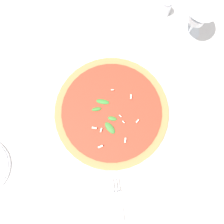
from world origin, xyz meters
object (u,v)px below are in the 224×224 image
(shaker_pepper, at_px, (166,7))
(pizza_arugula_main, at_px, (112,113))
(wine_glass, at_px, (199,15))
(fork, at_px, (120,213))

(shaker_pepper, bearing_deg, pizza_arugula_main, 147.35)
(shaker_pepper, bearing_deg, wine_glass, -136.16)
(pizza_arugula_main, relative_size, shaker_pepper, 5.34)
(pizza_arugula_main, xyz_separation_m, fork, (-0.29, 0.01, -0.01))
(wine_glass, xyz_separation_m, fork, (-0.53, 0.28, -0.09))
(pizza_arugula_main, height_order, fork, pizza_arugula_main)
(shaker_pepper, bearing_deg, fork, 160.92)
(fork, distance_m, shaker_pepper, 0.64)
(wine_glass, bearing_deg, fork, 152.09)
(wine_glass, relative_size, fork, 0.76)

